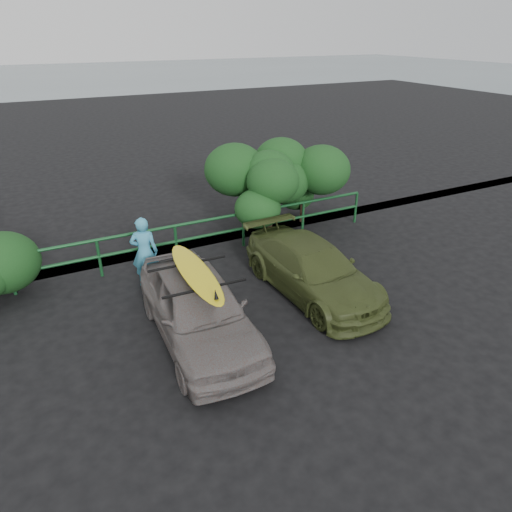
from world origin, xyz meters
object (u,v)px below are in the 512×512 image
Objects in this scene: man at (144,252)px; sedan at (198,308)px; olive_vehicle at (312,269)px; surfboard at (196,272)px; guardrail at (139,250)px.

sedan is at bearing 118.41° from man.
surfboard is at bearing -173.31° from olive_vehicle.
surfboard is (0.00, -0.00, 0.80)m from sedan.
surfboard is (0.38, -2.62, 0.63)m from man.
surfboard is (-3.01, -0.50, 0.90)m from olive_vehicle.
surfboard reaches higher than olive_vehicle.
guardrail is 3.32× the size of olive_vehicle.
guardrail is 4.53m from olive_vehicle.
sedan is at bearing -173.31° from olive_vehicle.
olive_vehicle is 2.38× the size of man.
surfboard reaches higher than sedan.
man is at bearing 145.29° from olive_vehicle.
olive_vehicle is (3.01, 0.50, -0.10)m from sedan.
guardrail is 3.72m from surfboard.
olive_vehicle is 1.59× the size of surfboard.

